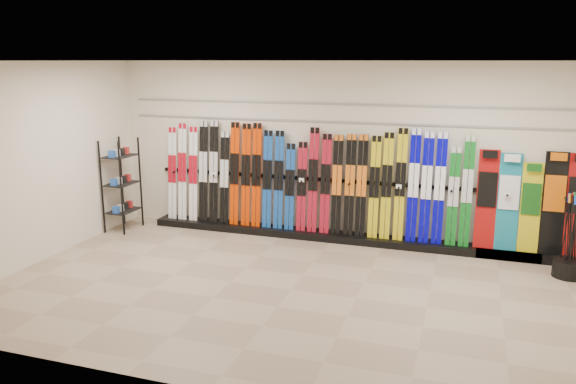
% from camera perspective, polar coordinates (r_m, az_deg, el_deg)
% --- Properties ---
extents(floor, '(8.00, 8.00, 0.00)m').
position_cam_1_polar(floor, '(7.65, 0.34, -9.91)').
color(floor, gray).
rests_on(floor, ground).
extents(back_wall, '(8.00, 0.00, 8.00)m').
position_cam_1_polar(back_wall, '(9.56, 4.95, 4.14)').
color(back_wall, beige).
rests_on(back_wall, floor).
extents(left_wall, '(0.00, 5.00, 5.00)m').
position_cam_1_polar(left_wall, '(9.21, -24.09, 2.68)').
color(left_wall, beige).
rests_on(left_wall, floor).
extents(ceiling, '(8.00, 8.00, 0.00)m').
position_cam_1_polar(ceiling, '(7.03, 0.37, 13.19)').
color(ceiling, silver).
rests_on(ceiling, back_wall).
extents(ski_rack_base, '(8.00, 0.40, 0.12)m').
position_cam_1_polar(ski_rack_base, '(9.64, 5.79, -4.62)').
color(ski_rack_base, black).
rests_on(ski_rack_base, floor).
extents(skis, '(5.38, 0.19, 1.84)m').
position_cam_1_polar(skis, '(9.59, 1.98, 1.09)').
color(skis, white).
rests_on(skis, ski_rack_base).
extents(snowboards, '(1.59, 0.24, 1.56)m').
position_cam_1_polar(snowboards, '(9.35, 23.43, -1.06)').
color(snowboards, '#990C0C').
rests_on(snowboards, ski_rack_base).
extents(accessory_rack, '(0.40, 0.60, 1.65)m').
position_cam_1_polar(accessory_rack, '(10.49, -16.56, 0.70)').
color(accessory_rack, black).
rests_on(accessory_rack, floor).
extents(pole_bin, '(0.44, 0.44, 0.25)m').
position_cam_1_polar(pole_bin, '(8.97, 26.60, -6.96)').
color(pole_bin, black).
rests_on(pole_bin, floor).
extents(ski_poles, '(0.31, 0.34, 1.18)m').
position_cam_1_polar(ski_poles, '(8.85, 26.86, -3.94)').
color(ski_poles, black).
rests_on(ski_poles, pole_bin).
extents(slatwall_rail_0, '(7.60, 0.02, 0.03)m').
position_cam_1_polar(slatwall_rail_0, '(9.48, 4.99, 7.10)').
color(slatwall_rail_0, gray).
rests_on(slatwall_rail_0, back_wall).
extents(slatwall_rail_1, '(7.60, 0.02, 0.03)m').
position_cam_1_polar(slatwall_rail_1, '(9.45, 5.02, 8.91)').
color(slatwall_rail_1, gray).
rests_on(slatwall_rail_1, back_wall).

